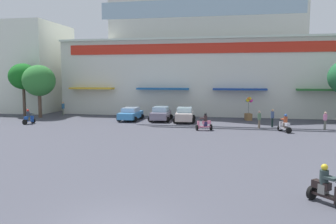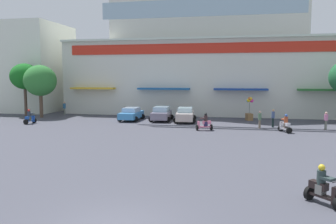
{
  "view_description": "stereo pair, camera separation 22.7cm",
  "coord_description": "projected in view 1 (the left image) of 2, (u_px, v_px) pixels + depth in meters",
  "views": [
    {
      "loc": [
        3.42,
        -9.35,
        4.71
      ],
      "look_at": [
        -1.62,
        17.18,
        1.87
      ],
      "focal_mm": 35.76,
      "sensor_mm": 36.0,
      "label": 1
    },
    {
      "loc": [
        3.64,
        -9.31,
        4.71
      ],
      "look_at": [
        -1.62,
        17.18,
        1.87
      ],
      "focal_mm": 35.76,
      "sensor_mm": 36.0,
      "label": 2
    }
  ],
  "objects": [
    {
      "name": "ground_plane",
      "position": [
        180.0,
        146.0,
        22.97
      ],
      "size": [
        128.0,
        128.0,
        0.0
      ],
      "primitive_type": "plane",
      "color": "#43444F"
    },
    {
      "name": "pedestrian_2",
      "position": [
        259.0,
        118.0,
        30.59
      ],
      "size": [
        0.44,
        0.44,
        1.62
      ],
      "color": "#766652",
      "rests_on": "ground"
    },
    {
      "name": "plaza_tree_2",
      "position": [
        23.0,
        77.0,
        39.81
      ],
      "size": [
        3.38,
        3.26,
        6.31
      ],
      "color": "brown",
      "rests_on": "ground"
    },
    {
      "name": "parked_car_1",
      "position": [
        161.0,
        114.0,
        35.94
      ],
      "size": [
        2.48,
        4.01,
        1.53
      ],
      "color": "slate",
      "rests_on": "ground"
    },
    {
      "name": "pedestrian_1",
      "position": [
        63.0,
        107.0,
        41.61
      ],
      "size": [
        0.39,
        0.39,
        1.64
      ],
      "color": "slate",
      "rests_on": "ground"
    },
    {
      "name": "parked_car_2",
      "position": [
        185.0,
        115.0,
        35.07
      ],
      "size": [
        2.57,
        4.46,
        1.52
      ],
      "color": "beige",
      "rests_on": "ground"
    },
    {
      "name": "parked_car_0",
      "position": [
        131.0,
        114.0,
        36.26
      ],
      "size": [
        2.38,
        4.01,
        1.4
      ],
      "color": "#3B86C7",
      "rests_on": "ground"
    },
    {
      "name": "scooter_rider_3",
      "position": [
        204.0,
        123.0,
        29.55
      ],
      "size": [
        1.52,
        0.95,
        1.55
      ],
      "color": "black",
      "rests_on": "ground"
    },
    {
      "name": "colonial_building",
      "position": [
        206.0,
        44.0,
        44.25
      ],
      "size": [
        35.62,
        15.69,
        20.59
      ],
      "color": "silver",
      "rests_on": "ground"
    },
    {
      "name": "plaza_tree_0",
      "position": [
        39.0,
        81.0,
        38.5
      ],
      "size": [
        3.65,
        3.81,
        6.08
      ],
      "color": "brown",
      "rests_on": "ground"
    },
    {
      "name": "scooter_rider_2",
      "position": [
        285.0,
        125.0,
        28.52
      ],
      "size": [
        1.05,
        1.5,
        1.59
      ],
      "color": "black",
      "rests_on": "ground"
    },
    {
      "name": "pedestrian_0",
      "position": [
        272.0,
        117.0,
        31.31
      ],
      "size": [
        0.41,
        0.41,
        1.71
      ],
      "color": "black",
      "rests_on": "ground"
    },
    {
      "name": "flank_building_left",
      "position": [
        17.0,
        68.0,
        47.15
      ],
      "size": [
        13.05,
        9.62,
        11.92
      ],
      "color": "silver",
      "rests_on": "ground"
    },
    {
      "name": "pedestrian_3",
      "position": [
        325.0,
        119.0,
        29.82
      ],
      "size": [
        0.36,
        0.36,
        1.62
      ],
      "color": "slate",
      "rests_on": "ground"
    },
    {
      "name": "balloon_vendor_cart",
      "position": [
        249.0,
        110.0,
        36.33
      ],
      "size": [
        0.86,
        1.03,
        2.55
      ],
      "color": "olive",
      "rests_on": "ground"
    },
    {
      "name": "scooter_rider_1",
      "position": [
        29.0,
        118.0,
        33.53
      ],
      "size": [
        0.66,
        1.41,
        1.51
      ],
      "color": "black",
      "rests_on": "ground"
    },
    {
      "name": "scooter_rider_4",
      "position": [
        326.0,
        188.0,
        12.39
      ],
      "size": [
        1.28,
        1.34,
        1.5
      ],
      "color": "black",
      "rests_on": "ground"
    }
  ]
}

